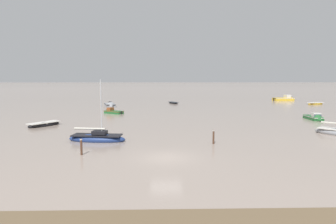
# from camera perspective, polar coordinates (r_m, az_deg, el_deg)

# --- Properties ---
(ground_plane) EXTENTS (800.00, 800.00, 0.00)m
(ground_plane) POSITION_cam_1_polar(r_m,az_deg,el_deg) (23.86, -0.39, -8.91)
(ground_plane) COLOR gray
(rowboat_moored_0) EXTENTS (2.85, 3.86, 0.58)m
(rowboat_moored_0) POSITION_cam_1_polar(r_m,az_deg,el_deg) (73.21, 1.05, 1.78)
(rowboat_moored_0) COLOR black
(rowboat_moored_0) RESTS_ON ground
(motorboat_moored_0) EXTENTS (1.67, 4.45, 1.66)m
(motorboat_moored_0) POSITION_cam_1_polar(r_m,az_deg,el_deg) (49.90, 26.83, -1.14)
(motorboat_moored_0) COLOR #23602D
(motorboat_moored_0) RESTS_ON ground
(motorboat_moored_1) EXTENTS (3.45, 5.87, 1.91)m
(motorboat_moored_1) POSITION_cam_1_polar(r_m,az_deg,el_deg) (65.85, -11.21, 1.19)
(motorboat_moored_1) COLOR gray
(motorboat_moored_1) RESTS_ON ground
(sailboat_moored_0) EXTENTS (6.06, 2.57, 6.58)m
(sailboat_moored_0) POSITION_cam_1_polar(r_m,az_deg,el_deg) (30.75, -13.69, -5.00)
(sailboat_moored_0) COLOR navy
(sailboat_moored_0) RESTS_ON ground
(rowboat_moored_1) EXTENTS (4.67, 2.91, 0.70)m
(rowboat_moored_1) POSITION_cam_1_polar(r_m,az_deg,el_deg) (79.25, 26.83, 1.45)
(rowboat_moored_1) COLOR gold
(rowboat_moored_1) RESTS_ON ground
(motorboat_moored_2) EXTENTS (6.76, 3.16, 2.47)m
(motorboat_moored_2) POSITION_cam_1_polar(r_m,az_deg,el_deg) (89.38, 22.10, 2.31)
(motorboat_moored_2) COLOR gold
(motorboat_moored_2) RESTS_ON ground
(motorboat_moored_3) EXTENTS (4.23, 3.44, 1.57)m
(motorboat_moored_3) POSITION_cam_1_polar(r_m,az_deg,el_deg) (54.01, -11.05, -0.01)
(motorboat_moored_3) COLOR #23602D
(motorboat_moored_3) RESTS_ON ground
(rowboat_moored_5) EXTENTS (3.91, 4.61, 0.72)m
(rowboat_moored_5) POSITION_cam_1_polar(r_m,az_deg,el_deg) (42.52, -23.07, -2.27)
(rowboat_moored_5) COLOR black
(rowboat_moored_5) RESTS_ON ground
(mooring_post_near) EXTENTS (0.22, 0.22, 1.53)m
(mooring_post_near) POSITION_cam_1_polar(r_m,az_deg,el_deg) (28.83, 8.88, -4.90)
(mooring_post_near) COLOR #4E3323
(mooring_post_near) RESTS_ON ground
(mooring_post_right) EXTENTS (0.22, 0.22, 1.52)m
(mooring_post_right) POSITION_cam_1_polar(r_m,az_deg,el_deg) (25.57, -16.57, -6.60)
(mooring_post_right) COLOR #513323
(mooring_post_right) RESTS_ON ground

